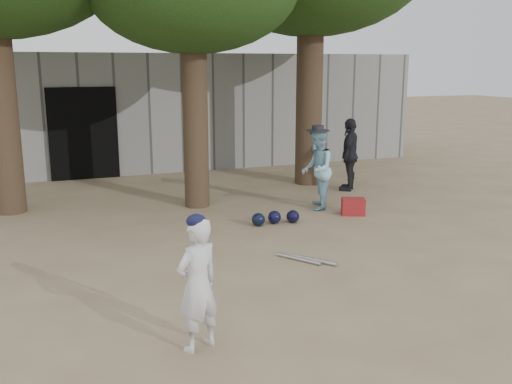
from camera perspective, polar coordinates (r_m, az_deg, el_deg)
name	(u,v)px	position (r m, az deg, el deg)	size (l,w,h in m)	color
ground	(240,285)	(7.29, -1.58, -9.31)	(70.00, 70.00, 0.00)	#937C5E
boy_player	(198,285)	(5.55, -5.85, -9.21)	(0.48, 0.32, 1.33)	silver
spectator_blue	(317,169)	(10.90, 6.11, 2.26)	(0.75, 0.58, 1.54)	#8BC0D8
spectator_dark	(350,155)	(12.66, 9.36, 3.71)	(0.93, 0.39, 1.58)	black
red_bag	(353,206)	(10.71, 9.69, -1.44)	(0.42, 0.32, 0.30)	maroon
back_building	(118,108)	(16.90, -13.59, 8.16)	(16.00, 5.24, 3.00)	gray
helmet_row	(275,218)	(9.93, 1.95, -2.58)	(0.87, 0.31, 0.23)	black
bat_pile	(306,259)	(8.14, 5.06, -6.74)	(0.63, 0.75, 0.06)	#A9AAB0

